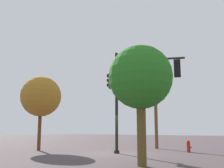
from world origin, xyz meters
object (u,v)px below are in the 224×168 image
at_px(signal_pole_assembly, 139,78).
at_px(tree_near, 41,96).
at_px(tree_mid, 140,78).
at_px(utility_pole, 155,97).
at_px(fire_hydrant, 189,146).

height_order(signal_pole_assembly, tree_near, signal_pole_assembly).
bearing_deg(tree_mid, signal_pole_assembly, 120.06).
relative_size(tree_near, tree_mid, 1.06).
xyz_separation_m(tree_near, tree_mid, (10.89, -3.42, -0.25)).
relative_size(signal_pole_assembly, utility_pole, 0.83).
distance_m(utility_pole, tree_mid, 11.48).
height_order(signal_pole_assembly, fire_hydrant, signal_pole_assembly).
relative_size(signal_pole_assembly, tree_near, 1.21).
relative_size(utility_pole, tree_mid, 1.55).
distance_m(signal_pole_assembly, fire_hydrant, 5.90).
relative_size(signal_pole_assembly, fire_hydrant, 8.38).
xyz_separation_m(signal_pole_assembly, fire_hydrant, (2.24, 2.87, -4.64)).
distance_m(signal_pole_assembly, tree_mid, 6.35).
relative_size(fire_hydrant, tree_mid, 0.15).
relative_size(signal_pole_assembly, tree_mid, 1.29).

